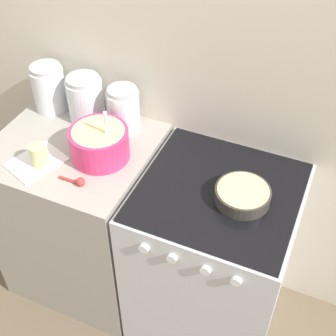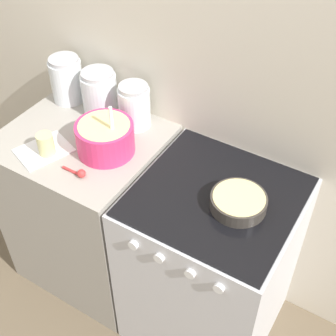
% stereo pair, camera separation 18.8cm
% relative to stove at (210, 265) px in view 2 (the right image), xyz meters
% --- Properties ---
extents(ground_plane, '(12.00, 12.00, 0.00)m').
position_rel_stove_xyz_m(ground_plane, '(-0.34, -0.32, -0.46)').
color(ground_plane, brown).
extents(wall_back, '(4.40, 0.05, 2.40)m').
position_rel_stove_xyz_m(wall_back, '(-0.34, 0.34, 0.74)').
color(wall_back, beige).
rests_on(wall_back, ground_plane).
extents(countertop_cabinet, '(0.70, 0.63, 0.92)m').
position_rel_stove_xyz_m(countertop_cabinet, '(-0.69, 0.00, 0.00)').
color(countertop_cabinet, '#9E998E').
rests_on(countertop_cabinet, ground_plane).
extents(stove, '(0.65, 0.65, 0.92)m').
position_rel_stove_xyz_m(stove, '(0.00, 0.00, 0.00)').
color(stove, silver).
rests_on(stove, ground_plane).
extents(mixing_bowl, '(0.25, 0.25, 0.25)m').
position_rel_stove_xyz_m(mixing_bowl, '(-0.53, -0.01, 0.54)').
color(mixing_bowl, '#E0336B').
rests_on(mixing_bowl, countertop_cabinet).
extents(baking_pan, '(0.22, 0.22, 0.06)m').
position_rel_stove_xyz_m(baking_pan, '(0.10, -0.02, 0.49)').
color(baking_pan, '#38332D').
rests_on(baking_pan, stove).
extents(storage_jar_left, '(0.16, 0.16, 0.23)m').
position_rel_stove_xyz_m(storage_jar_left, '(-0.93, 0.21, 0.56)').
color(storage_jar_left, silver).
rests_on(storage_jar_left, countertop_cabinet).
extents(storage_jar_middle, '(0.17, 0.17, 0.21)m').
position_rel_stove_xyz_m(storage_jar_middle, '(-0.73, 0.21, 0.55)').
color(storage_jar_middle, silver).
rests_on(storage_jar_middle, countertop_cabinet).
extents(storage_jar_right, '(0.15, 0.15, 0.21)m').
position_rel_stove_xyz_m(storage_jar_right, '(-0.54, 0.21, 0.55)').
color(storage_jar_right, silver).
rests_on(storage_jar_right, countertop_cabinet).
extents(tin_can, '(0.07, 0.07, 0.10)m').
position_rel_stove_xyz_m(tin_can, '(-0.74, -0.16, 0.51)').
color(tin_can, beige).
rests_on(tin_can, countertop_cabinet).
extents(recipe_page, '(0.24, 0.27, 0.01)m').
position_rel_stove_xyz_m(recipe_page, '(-0.77, -0.15, 0.47)').
color(recipe_page, white).
rests_on(recipe_page, countertop_cabinet).
extents(measuring_spoon, '(0.12, 0.04, 0.04)m').
position_rel_stove_xyz_m(measuring_spoon, '(-0.53, -0.20, 0.48)').
color(measuring_spoon, red).
rests_on(measuring_spoon, countertop_cabinet).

